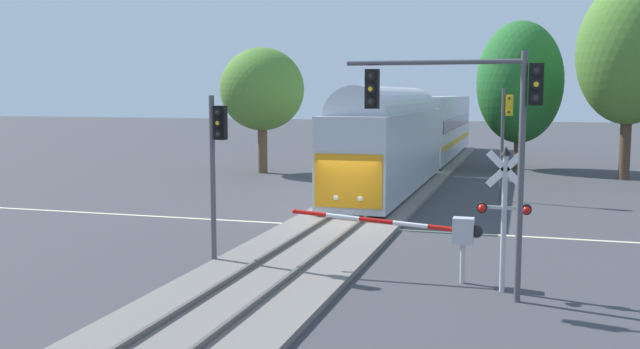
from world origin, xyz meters
The scene contains 12 objects.
ground_plane centered at (0.00, 0.00, 0.00)m, with size 220.00×220.00×0.00m, color #3D3D42.
road_centre_stripe centered at (0.00, 0.00, 0.00)m, with size 44.00×0.20×0.01m.
railway_track centered at (0.00, 0.00, 0.10)m, with size 4.40×80.00×0.32m.
commuter_train centered at (0.00, 19.76, 2.79)m, with size 3.04×41.00×5.16m.
crossing_gate_near centered at (4.61, -6.98, 1.42)m, with size 5.41×0.40×1.82m.
crossing_signal_mast centered at (6.22, -7.57, 2.32)m, with size 1.36×0.44×3.79m.
traffic_signal_far_side centered at (5.76, 8.46, 3.61)m, with size 0.53×0.38×5.39m.
traffic_signal_near_right centered at (5.40, -8.37, 4.64)m, with size 4.81×0.38×6.14m.
traffic_signal_median centered at (-2.07, -7.00, 3.41)m, with size 0.53×0.38×5.08m.
oak_far_right centered at (12.42, 19.35, 7.50)m, with size 6.08×6.08×11.76m.
oak_behind_train centered at (-9.70, 16.58, 5.40)m, with size 5.42×5.42×8.09m.
elm_centre_background centered at (6.18, 23.63, 5.90)m, with size 5.75×5.75×10.01m.
Camera 1 is at (6.69, -25.92, 5.12)m, focal length 39.35 mm.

